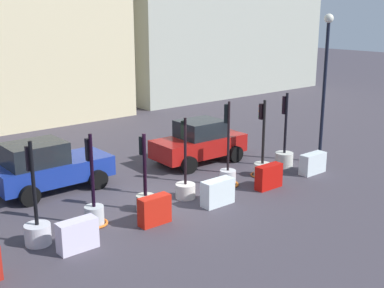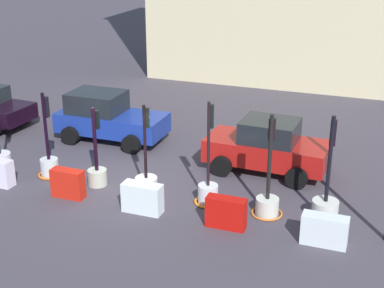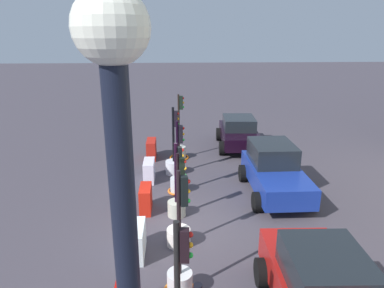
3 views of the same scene
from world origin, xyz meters
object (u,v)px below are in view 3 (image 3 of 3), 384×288
traffic_light_2 (178,180)px  construction_barrier_3 (136,241)px  traffic_light_0 (179,149)px  car_blue_estate (274,170)px  construction_barrier_2 (146,199)px  construction_barrier_0 (151,149)px  traffic_light_1 (174,163)px  car_black_sedan (239,132)px  traffic_light_5 (180,276)px  construction_barrier_1 (149,171)px  traffic_light_3 (177,200)px  traffic_light_4 (179,230)px

traffic_light_2 → construction_barrier_3: traffic_light_2 is taller
traffic_light_0 → car_blue_estate: (3.89, 3.44, 0.40)m
construction_barrier_3 → traffic_light_0: bearing=170.2°
traffic_light_0 → construction_barrier_2: traffic_light_0 is taller
traffic_light_2 → construction_barrier_0: bearing=-162.1°
traffic_light_1 → traffic_light_2: bearing=4.7°
traffic_light_0 → traffic_light_2: (3.68, -0.11, 0.02)m
car_black_sedan → traffic_light_0: bearing=-63.7°
traffic_light_2 → construction_barrier_2: size_ratio=2.81×
traffic_light_5 → construction_barrier_0: size_ratio=2.72×
traffic_light_1 → car_black_sedan: bearing=135.5°
traffic_light_5 → construction_barrier_3: 1.92m
construction_barrier_1 → traffic_light_2: bearing=45.7°
traffic_light_5 → construction_barrier_3: bearing=-143.3°
traffic_light_0 → traffic_light_3: (5.46, -0.18, 0.07)m
construction_barrier_3 → car_black_sedan: (-9.06, 4.41, 0.37)m
traffic_light_4 → construction_barrier_0: bearing=-170.7°
construction_barrier_2 → construction_barrier_3: (2.44, -0.07, -0.01)m
traffic_light_4 → construction_barrier_3: 1.22m
traffic_light_4 → car_blue_estate: 4.83m
traffic_light_0 → traffic_light_2: traffic_light_0 is taller
construction_barrier_0 → construction_barrier_1: 2.62m
construction_barrier_2 → traffic_light_0: bearing=166.5°
traffic_light_3 → construction_barrier_3: (2.05, -1.11, -0.12)m
construction_barrier_1 → car_blue_estate: size_ratio=0.26×
construction_barrier_1 → car_blue_estate: car_blue_estate is taller
traffic_light_3 → traffic_light_4: (1.64, 0.03, -0.08)m
traffic_light_0 → construction_barrier_3: traffic_light_0 is taller
construction_barrier_0 → construction_barrier_3: 7.57m
traffic_light_3 → traffic_light_5: (3.59, 0.03, -0.06)m
traffic_light_0 → construction_barrier_1: 2.85m
traffic_light_0 → traffic_light_3: 5.46m
traffic_light_2 → construction_barrier_3: bearing=-17.2°
traffic_light_5 → construction_barrier_2: (-3.98, -1.07, -0.05)m
construction_barrier_2 → car_black_sedan: (-6.61, 4.34, 0.36)m
traffic_light_0 → traffic_light_5: bearing=-0.9°
traffic_light_3 → construction_barrier_1: (-2.90, -1.09, -0.12)m
construction_barrier_1 → construction_barrier_0: bearing=-178.8°
traffic_light_1 → construction_barrier_1: (0.66, -1.01, -0.08)m
traffic_light_0 → construction_barrier_0: bearing=-92.7°
car_blue_estate → car_black_sedan: size_ratio=1.00×
construction_barrier_2 → traffic_light_3: bearing=69.5°
traffic_light_3 → traffic_light_0: bearing=178.1°
construction_barrier_1 → car_blue_estate: (1.33, 4.71, 0.46)m
construction_barrier_3 → traffic_light_4: bearing=109.8°
construction_barrier_1 → car_black_sedan: size_ratio=0.26×
traffic_light_4 → construction_barrier_2: bearing=-152.1°
traffic_light_0 → construction_barrier_0: traffic_light_0 is taller
construction_barrier_1 → traffic_light_3: bearing=20.6°
construction_barrier_0 → car_blue_estate: (3.95, 4.77, 0.43)m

